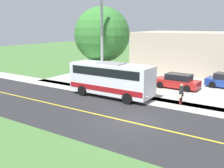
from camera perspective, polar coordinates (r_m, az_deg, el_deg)
name	(u,v)px	position (r m, az deg, el deg)	size (l,w,h in m)	color
ground_plane	(129,122)	(17.12, 3.81, -8.30)	(120.00, 120.00, 0.00)	#477238
road_surface	(129,122)	(17.12, 3.81, -8.29)	(8.00, 100.00, 0.01)	#28282B
sidewalk	(161,102)	(21.56, 10.65, -3.96)	(2.40, 100.00, 0.01)	#B2ADA3
parking_lot_surface	(218,89)	(27.47, 22.33, -1.06)	(14.00, 36.00, 0.01)	#B2ADA3
road_centre_line	(129,122)	(17.12, 3.81, -8.27)	(0.16, 100.00, 0.00)	gold
shuttle_bus_front	(111,78)	(22.53, -0.14, 1.31)	(2.64, 7.55, 3.00)	white
pedestrian_with_bags	(181,93)	(21.12, 14.96, -2.01)	(0.72, 0.34, 1.68)	#4C1919
street_light_pole	(101,41)	(23.18, -2.39, 9.36)	(1.97, 0.24, 8.66)	#9E9EA3
parked_car_near	(177,81)	(26.48, 14.11, 0.56)	(2.08, 4.43, 1.45)	#A51E1E
tree_curbside	(102,35)	(26.19, -2.21, 10.78)	(5.49, 5.49, 7.95)	brown
commercial_building	(220,53)	(36.13, 22.59, 6.28)	(10.00, 20.92, 5.20)	#B7A893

